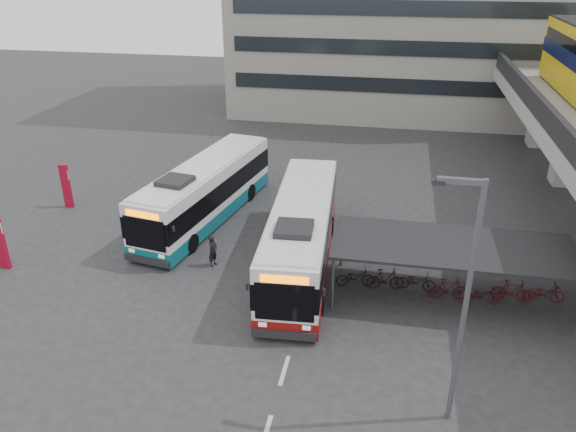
% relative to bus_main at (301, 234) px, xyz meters
% --- Properties ---
extents(ground, '(120.00, 120.00, 0.00)m').
position_rel_bus_main_xyz_m(ground, '(-1.83, -4.48, -1.64)').
color(ground, '#28282B').
rests_on(ground, ground).
extents(bike_shelter, '(10.00, 4.00, 2.54)m').
position_rel_bus_main_xyz_m(bike_shelter, '(6.67, -1.48, -0.29)').
color(bike_shelter, '#595B60').
rests_on(bike_shelter, ground).
extents(road_markings, '(0.15, 7.60, 0.01)m').
position_rel_bus_main_xyz_m(road_markings, '(0.67, -7.48, -1.64)').
color(road_markings, beige).
rests_on(road_markings, ground).
extents(bus_main, '(3.34, 12.12, 3.54)m').
position_rel_bus_main_xyz_m(bus_main, '(0.00, 0.00, 0.00)').
color(bus_main, white).
rests_on(bus_main, ground).
extents(bus_teal, '(4.54, 11.97, 3.46)m').
position_rel_bus_main_xyz_m(bus_teal, '(-6.06, 4.11, -0.04)').
color(bus_teal, white).
rests_on(bus_teal, ground).
extents(pedestrian, '(0.51, 0.65, 1.57)m').
position_rel_bus_main_xyz_m(pedestrian, '(-4.10, -0.83, -0.86)').
color(pedestrian, black).
rests_on(pedestrian, ground).
extents(lamp_post, '(1.45, 0.20, 8.25)m').
position_rel_bus_main_xyz_m(lamp_post, '(6.17, -8.69, 3.06)').
color(lamp_post, '#595B60').
rests_on(lamp_post, ground).
extents(sign_totem_mid, '(0.60, 0.26, 2.78)m').
position_rel_bus_main_xyz_m(sign_totem_mid, '(-13.73, -2.89, -0.21)').
color(sign_totem_mid, maroon).
rests_on(sign_totem_mid, ground).
extents(sign_totem_north, '(0.57, 0.22, 2.62)m').
position_rel_bus_main_xyz_m(sign_totem_north, '(-14.50, 4.09, -0.29)').
color(sign_totem_north, maroon).
rests_on(sign_totem_north, ground).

